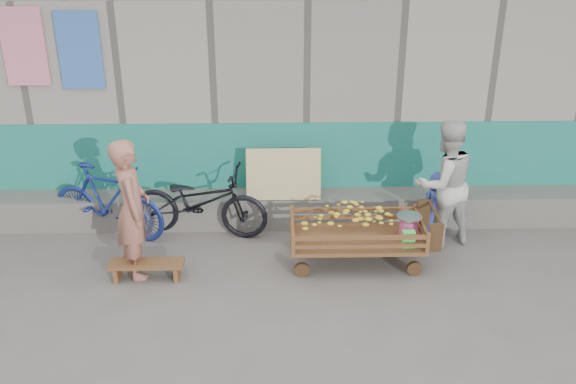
{
  "coord_description": "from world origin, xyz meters",
  "views": [
    {
      "loc": [
        0.18,
        -5.71,
        4.13
      ],
      "look_at": [
        0.34,
        1.2,
        1.0
      ],
      "focal_mm": 40.0,
      "sensor_mm": 36.0,
      "label": 1
    }
  ],
  "objects_px": {
    "banana_cart": "(354,226)",
    "bench": "(147,267)",
    "woman": "(444,184)",
    "bicycle_dark": "(199,202)",
    "vendor_man": "(132,209)",
    "bicycle_blue": "(108,201)",
    "child": "(437,204)"
  },
  "relations": [
    {
      "from": "bench",
      "to": "bicycle_blue",
      "type": "relative_size",
      "value": 0.53
    },
    {
      "from": "bicycle_dark",
      "to": "bicycle_blue",
      "type": "height_order",
      "value": "bicycle_blue"
    },
    {
      "from": "bench",
      "to": "woman",
      "type": "relative_size",
      "value": 0.52
    },
    {
      "from": "vendor_man",
      "to": "child",
      "type": "bearing_deg",
      "value": -90.48
    },
    {
      "from": "bench",
      "to": "woman",
      "type": "xyz_separation_m",
      "value": [
        3.7,
        0.83,
        0.69
      ]
    },
    {
      "from": "vendor_man",
      "to": "bicycle_dark",
      "type": "bearing_deg",
      "value": -48.19
    },
    {
      "from": "bench",
      "to": "woman",
      "type": "height_order",
      "value": "woman"
    },
    {
      "from": "banana_cart",
      "to": "bench",
      "type": "relative_size",
      "value": 2.01
    },
    {
      "from": "woman",
      "to": "bicycle_dark",
      "type": "distance_m",
      "value": 3.21
    },
    {
      "from": "vendor_man",
      "to": "woman",
      "type": "height_order",
      "value": "vendor_man"
    },
    {
      "from": "bench",
      "to": "vendor_man",
      "type": "relative_size",
      "value": 0.52
    },
    {
      "from": "bicycle_dark",
      "to": "banana_cart",
      "type": "bearing_deg",
      "value": -103.05
    },
    {
      "from": "banana_cart",
      "to": "bicycle_blue",
      "type": "xyz_separation_m",
      "value": [
        -3.19,
        0.82,
        -0.01
      ]
    },
    {
      "from": "bicycle_dark",
      "to": "bicycle_blue",
      "type": "relative_size",
      "value": 1.1
    },
    {
      "from": "banana_cart",
      "to": "child",
      "type": "xyz_separation_m",
      "value": [
        1.2,
        0.77,
        -0.07
      ]
    },
    {
      "from": "banana_cart",
      "to": "bench",
      "type": "height_order",
      "value": "banana_cart"
    },
    {
      "from": "vendor_man",
      "to": "bicycle_blue",
      "type": "height_order",
      "value": "vendor_man"
    },
    {
      "from": "woman",
      "to": "bicycle_dark",
      "type": "height_order",
      "value": "woman"
    },
    {
      "from": "banana_cart",
      "to": "bench",
      "type": "distance_m",
      "value": 2.55
    },
    {
      "from": "bench",
      "to": "bicycle_dark",
      "type": "relative_size",
      "value": 0.48
    },
    {
      "from": "woman",
      "to": "bicycle_dark",
      "type": "xyz_separation_m",
      "value": [
        -3.17,
        0.3,
        -0.36
      ]
    },
    {
      "from": "vendor_man",
      "to": "bicycle_blue",
      "type": "relative_size",
      "value": 1.02
    },
    {
      "from": "woman",
      "to": "child",
      "type": "relative_size",
      "value": 1.9
    },
    {
      "from": "bench",
      "to": "bicycle_dark",
      "type": "bearing_deg",
      "value": 64.79
    },
    {
      "from": "woman",
      "to": "bicycle_blue",
      "type": "relative_size",
      "value": 1.01
    },
    {
      "from": "child",
      "to": "bicycle_blue",
      "type": "xyz_separation_m",
      "value": [
        -4.39,
        0.05,
        0.06
      ]
    },
    {
      "from": "child",
      "to": "vendor_man",
      "type": "bearing_deg",
      "value": -5.82
    },
    {
      "from": "bicycle_dark",
      "to": "bicycle_blue",
      "type": "bearing_deg",
      "value": 99.47
    },
    {
      "from": "bicycle_blue",
      "to": "bench",
      "type": "bearing_deg",
      "value": -127.33
    },
    {
      "from": "bench",
      "to": "bicycle_blue",
      "type": "height_order",
      "value": "bicycle_blue"
    },
    {
      "from": "woman",
      "to": "child",
      "type": "xyz_separation_m",
      "value": [
        0.0,
        0.24,
        -0.4
      ]
    },
    {
      "from": "banana_cart",
      "to": "vendor_man",
      "type": "height_order",
      "value": "vendor_man"
    }
  ]
}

